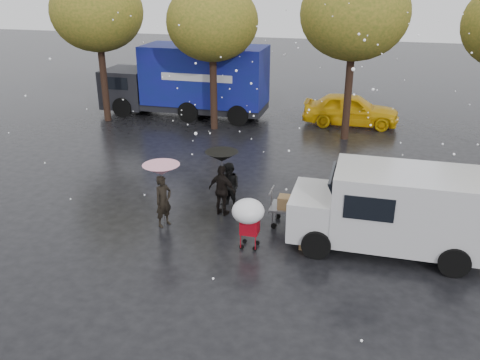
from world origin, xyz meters
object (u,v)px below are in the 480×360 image
(vendor_cart, at_px, (300,203))
(shopping_cart, at_px, (248,214))
(yellow_taxi, at_px, (351,109))
(person_pink, at_px, (163,201))
(white_van, at_px, (393,209))
(person_black, at_px, (222,190))
(blue_truck, at_px, (189,81))

(vendor_cart, distance_m, shopping_cart, 2.03)
(vendor_cart, height_order, yellow_taxi, yellow_taxi)
(person_pink, distance_m, vendor_cart, 3.89)
(vendor_cart, distance_m, white_van, 2.60)
(vendor_cart, xyz_separation_m, yellow_taxi, (0.76, 11.00, 0.03))
(person_black, xyz_separation_m, yellow_taxi, (3.12, 10.81, -0.02))
(person_black, distance_m, blue_truck, 11.58)
(white_van, xyz_separation_m, blue_truck, (-9.69, 11.29, 0.60))
(yellow_taxi, bearing_deg, person_black, 162.47)
(white_van, bearing_deg, person_black, 170.35)
(person_pink, distance_m, yellow_taxi, 12.75)
(shopping_cart, bearing_deg, vendor_cart, 56.66)
(white_van, bearing_deg, vendor_cart, 165.75)
(person_black, relative_size, shopping_cart, 1.07)
(blue_truck, distance_m, yellow_taxi, 8.03)
(person_pink, relative_size, person_black, 0.98)
(person_black, relative_size, vendor_cart, 1.03)
(person_black, xyz_separation_m, vendor_cart, (2.36, -0.19, -0.06))
(shopping_cart, height_order, yellow_taxi, yellow_taxi)
(shopping_cart, relative_size, yellow_taxi, 0.33)
(shopping_cart, xyz_separation_m, white_van, (3.58, 1.04, 0.10))
(person_pink, height_order, blue_truck, blue_truck)
(person_pink, bearing_deg, vendor_cart, -49.86)
(person_black, bearing_deg, person_pink, 54.39)
(vendor_cart, bearing_deg, person_pink, -166.34)
(shopping_cart, relative_size, white_van, 0.30)
(vendor_cart, height_order, shopping_cart, shopping_cart)
(white_van, height_order, yellow_taxi, white_van)
(person_pink, bearing_deg, white_van, -60.89)
(person_black, relative_size, blue_truck, 0.19)
(person_black, bearing_deg, vendor_cart, -168.39)
(shopping_cart, bearing_deg, blue_truck, 116.35)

